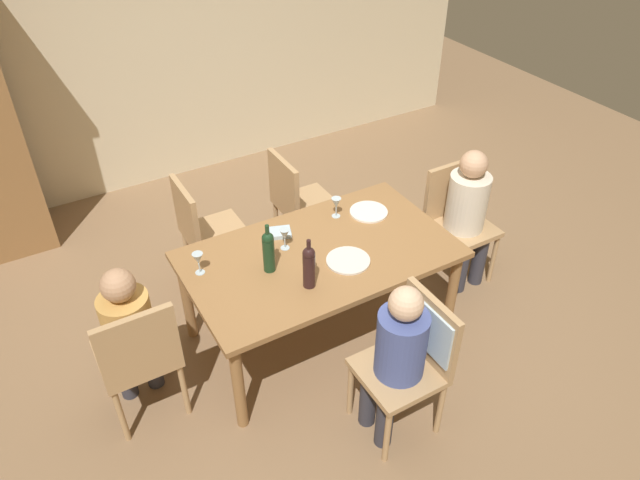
# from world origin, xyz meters

# --- Properties ---
(ground_plane) EXTENTS (10.00, 10.00, 0.00)m
(ground_plane) POSITION_xyz_m (0.00, 0.00, 0.00)
(ground_plane) COLOR #846647
(rear_room_partition) EXTENTS (6.40, 0.12, 2.70)m
(rear_room_partition) POSITION_xyz_m (0.00, 2.70, 1.35)
(rear_room_partition) COLOR beige
(rear_room_partition) RESTS_ON ground_plane
(dining_table) EXTENTS (1.74, 1.01, 0.72)m
(dining_table) POSITION_xyz_m (0.00, 0.00, 0.65)
(dining_table) COLOR olive
(dining_table) RESTS_ON ground_plane
(chair_near) EXTENTS (0.46, 0.44, 0.92)m
(chair_near) POSITION_xyz_m (0.12, -0.88, 0.59)
(chair_near) COLOR tan
(chair_near) RESTS_ON ground_plane
(chair_left_end) EXTENTS (0.44, 0.44, 0.92)m
(chair_left_end) POSITION_xyz_m (-1.25, -0.09, 0.53)
(chair_left_end) COLOR tan
(chair_left_end) RESTS_ON ground_plane
(chair_right_end) EXTENTS (0.44, 0.44, 0.92)m
(chair_right_end) POSITION_xyz_m (1.25, 0.09, 0.53)
(chair_right_end) COLOR tan
(chair_right_end) RESTS_ON ground_plane
(chair_far_left) EXTENTS (0.44, 0.44, 0.92)m
(chair_far_left) POSITION_xyz_m (-0.48, 0.88, 0.53)
(chair_far_left) COLOR tan
(chair_far_left) RESTS_ON ground_plane
(chair_far_right) EXTENTS (0.44, 0.44, 0.92)m
(chair_far_right) POSITION_xyz_m (0.30, 0.88, 0.53)
(chair_far_right) COLOR tan
(chair_far_right) RESTS_ON ground_plane
(person_woman_host) EXTENTS (0.33, 0.28, 1.08)m
(person_woman_host) POSITION_xyz_m (-0.03, -0.88, 0.63)
(person_woman_host) COLOR #33333D
(person_woman_host) RESTS_ON ground_plane
(person_man_bearded) EXTENTS (0.28, 0.33, 1.09)m
(person_man_bearded) POSITION_xyz_m (-1.25, 0.03, 0.63)
(person_man_bearded) COLOR #33333D
(person_man_bearded) RESTS_ON ground_plane
(person_man_guest) EXTENTS (0.30, 0.34, 1.12)m
(person_man_guest) POSITION_xyz_m (1.25, -0.03, 0.65)
(person_man_guest) COLOR #33333D
(person_man_guest) RESTS_ON ground_plane
(wine_bottle_tall_green) EXTENTS (0.07, 0.07, 0.34)m
(wine_bottle_tall_green) POSITION_xyz_m (-0.36, 0.01, 0.87)
(wine_bottle_tall_green) COLOR #19381E
(wine_bottle_tall_green) RESTS_ON dining_table
(wine_bottle_dark_red) EXTENTS (0.08, 0.08, 0.34)m
(wine_bottle_dark_red) POSITION_xyz_m (-0.22, -0.25, 0.88)
(wine_bottle_dark_red) COLOR black
(wine_bottle_dark_red) RESTS_ON dining_table
(wine_glass_near_left) EXTENTS (0.07, 0.07, 0.15)m
(wine_glass_near_left) POSITION_xyz_m (-0.74, 0.20, 0.83)
(wine_glass_near_left) COLOR silver
(wine_glass_near_left) RESTS_ON dining_table
(wine_glass_centre) EXTENTS (0.07, 0.07, 0.15)m
(wine_glass_centre) POSITION_xyz_m (-0.17, 0.15, 0.83)
(wine_glass_centre) COLOR silver
(wine_glass_centre) RESTS_ON dining_table
(wine_glass_near_right) EXTENTS (0.07, 0.07, 0.15)m
(wine_glass_near_right) POSITION_xyz_m (0.30, 0.30, 0.83)
(wine_glass_near_right) COLOR silver
(wine_glass_near_right) RESTS_ON dining_table
(dinner_plate_host) EXTENTS (0.27, 0.27, 0.01)m
(dinner_plate_host) POSITION_xyz_m (0.53, 0.22, 0.73)
(dinner_plate_host) COLOR white
(dinner_plate_host) RESTS_ON dining_table
(dinner_plate_guest_left) EXTENTS (0.28, 0.28, 0.01)m
(dinner_plate_guest_left) POSITION_xyz_m (0.11, -0.17, 0.73)
(dinner_plate_guest_left) COLOR silver
(dinner_plate_guest_left) RESTS_ON dining_table
(folded_napkin) EXTENTS (0.19, 0.17, 0.03)m
(folded_napkin) POSITION_xyz_m (-0.14, 0.31, 0.74)
(folded_napkin) COLOR #ADC6D6
(folded_napkin) RESTS_ON dining_table
(handbag) EXTENTS (0.17, 0.30, 0.22)m
(handbag) POSITION_xyz_m (0.74, 0.88, 0.11)
(handbag) COLOR brown
(handbag) RESTS_ON ground_plane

